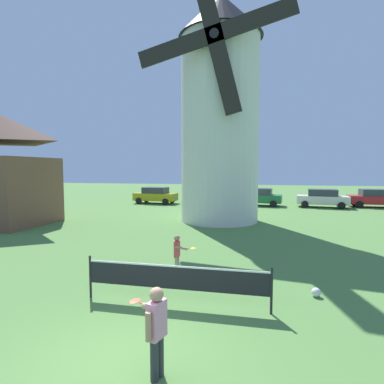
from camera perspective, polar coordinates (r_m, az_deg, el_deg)
name	(u,v)px	position (r m, az deg, el deg)	size (l,w,h in m)	color
ground_plane	(122,359)	(6.25, -12.91, -28.06)	(120.00, 120.00, 0.00)	#517F3D
windmill	(220,107)	(19.88, 5.23, 15.49)	(8.55, 5.57, 14.70)	silver
tennis_net	(175,278)	(7.75, -3.12, -15.70)	(4.61, 0.06, 1.10)	black
player_near	(156,327)	(5.31, -6.75, -23.70)	(0.77, 0.76, 1.49)	#333338
player_far	(178,252)	(9.82, -2.68, -11.14)	(0.74, 0.47, 1.26)	#9E937F
stray_ball	(316,292)	(9.00, 22.11, -16.93)	(0.24, 0.24, 0.24)	silver
parked_car_mustard	(156,195)	(29.64, -6.82, -0.57)	(4.19, 2.20, 1.56)	#999919
parked_car_black	(206,196)	(28.63, 2.64, -0.72)	(4.08, 2.13, 1.56)	#1E232D
parked_car_green	(259,197)	(28.42, 12.36, -0.85)	(4.19, 2.33, 1.56)	#1E6638
parked_car_cream	(322,198)	(28.77, 23.14, -1.04)	(4.37, 2.35, 1.56)	silver
parked_car_red	(376,198)	(30.91, 31.08, -0.96)	(4.46, 2.01, 1.56)	red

